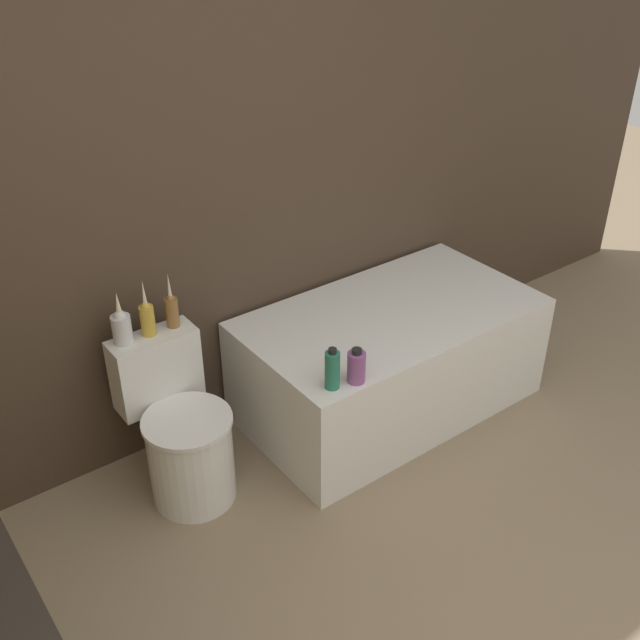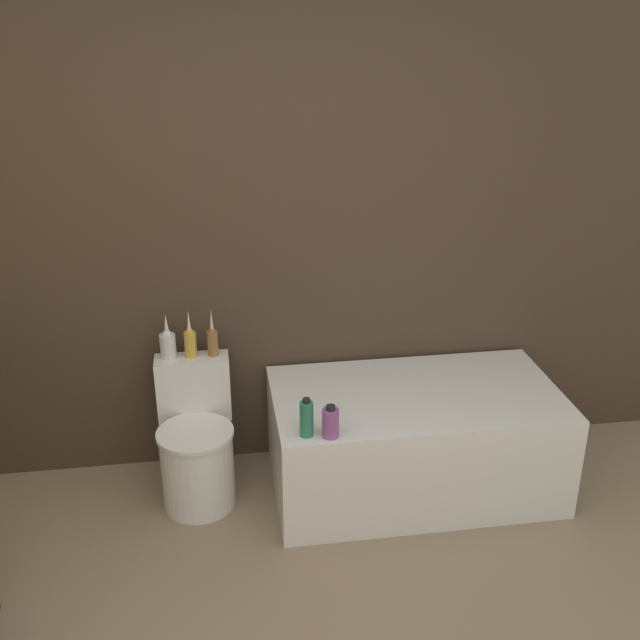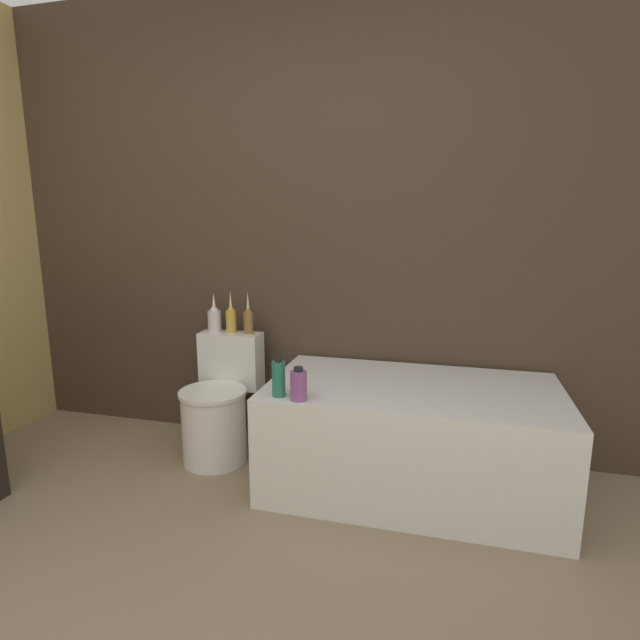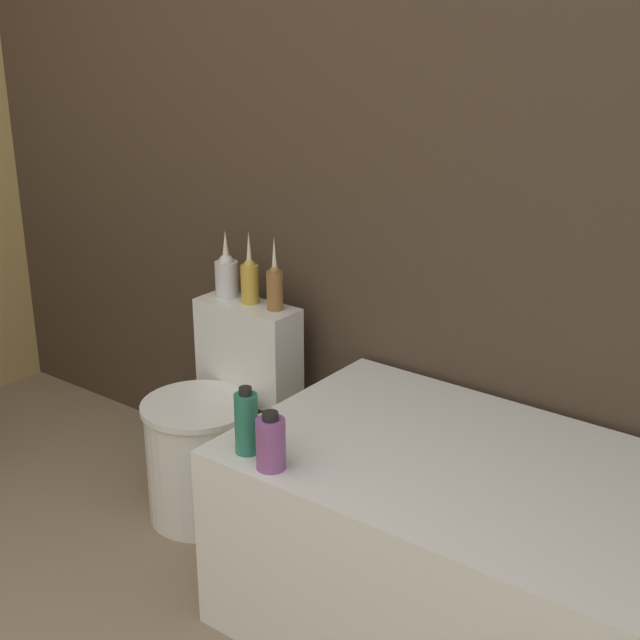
{
  "view_description": "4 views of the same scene",
  "coord_description": "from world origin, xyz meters",
  "px_view_note": "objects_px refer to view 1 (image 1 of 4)",
  "views": [
    {
      "loc": [
        -1.2,
        -0.61,
        2.32
      ],
      "look_at": [
        0.28,
        1.38,
        0.8
      ],
      "focal_mm": 42.0,
      "sensor_mm": 36.0,
      "label": 1
    },
    {
      "loc": [
        -0.09,
        -1.52,
        2.31
      ],
      "look_at": [
        0.36,
        1.44,
        1.02
      ],
      "focal_mm": 42.0,
      "sensor_mm": 36.0,
      "label": 2
    },
    {
      "loc": [
        1.01,
        -0.76,
        1.33
      ],
      "look_at": [
        0.4,
        1.55,
        0.85
      ],
      "focal_mm": 28.0,
      "sensor_mm": 36.0,
      "label": 3
    },
    {
      "loc": [
        1.66,
        -0.22,
        1.66
      ],
      "look_at": [
        0.4,
        1.44,
        0.88
      ],
      "focal_mm": 50.0,
      "sensor_mm": 36.0,
      "label": 4
    }
  ],
  "objects_px": {
    "bathtub": "(389,358)",
    "vase_bronze": "(172,309)",
    "toilet": "(182,435)",
    "shampoo_bottle_tall": "(332,370)",
    "vase_gold": "(121,326)",
    "shampoo_bottle_short": "(356,367)",
    "vase_silver": "(147,317)"
  },
  "relations": [
    {
      "from": "toilet",
      "to": "vase_gold",
      "type": "relative_size",
      "value": 2.96
    },
    {
      "from": "vase_gold",
      "to": "vase_silver",
      "type": "xyz_separation_m",
      "value": [
        0.11,
        -0.0,
        0.0
      ]
    },
    {
      "from": "vase_gold",
      "to": "shampoo_bottle_tall",
      "type": "bearing_deg",
      "value": -44.02
    },
    {
      "from": "vase_gold",
      "to": "shampoo_bottle_tall",
      "type": "xyz_separation_m",
      "value": [
        0.61,
        -0.59,
        -0.14
      ]
    },
    {
      "from": "toilet",
      "to": "vase_bronze",
      "type": "height_order",
      "value": "vase_bronze"
    },
    {
      "from": "vase_gold",
      "to": "vase_bronze",
      "type": "xyz_separation_m",
      "value": [
        0.22,
        -0.01,
        0.0
      ]
    },
    {
      "from": "vase_silver",
      "to": "vase_bronze",
      "type": "height_order",
      "value": "same"
    },
    {
      "from": "toilet",
      "to": "shampoo_bottle_tall",
      "type": "bearing_deg",
      "value": -37.19
    },
    {
      "from": "bathtub",
      "to": "vase_silver",
      "type": "bearing_deg",
      "value": 165.64
    },
    {
      "from": "toilet",
      "to": "vase_gold",
      "type": "height_order",
      "value": "vase_gold"
    },
    {
      "from": "toilet",
      "to": "vase_silver",
      "type": "xyz_separation_m",
      "value": [
        -0.0,
        0.2,
        0.48
      ]
    },
    {
      "from": "toilet",
      "to": "bathtub",
      "type": "bearing_deg",
      "value": -3.87
    },
    {
      "from": "toilet",
      "to": "vase_bronze",
      "type": "xyz_separation_m",
      "value": [
        0.11,
        0.2,
        0.48
      ]
    },
    {
      "from": "shampoo_bottle_tall",
      "to": "shampoo_bottle_short",
      "type": "distance_m",
      "value": 0.11
    },
    {
      "from": "bathtub",
      "to": "shampoo_bottle_short",
      "type": "xyz_separation_m",
      "value": [
        -0.48,
        -0.33,
        0.34
      ]
    },
    {
      "from": "vase_gold",
      "to": "shampoo_bottle_short",
      "type": "bearing_deg",
      "value": -40.75
    },
    {
      "from": "vase_silver",
      "to": "bathtub",
      "type": "bearing_deg",
      "value": -14.36
    },
    {
      "from": "shampoo_bottle_tall",
      "to": "shampoo_bottle_short",
      "type": "height_order",
      "value": "shampoo_bottle_tall"
    },
    {
      "from": "shampoo_bottle_tall",
      "to": "shampoo_bottle_short",
      "type": "bearing_deg",
      "value": -13.51
    },
    {
      "from": "vase_gold",
      "to": "vase_silver",
      "type": "relative_size",
      "value": 0.93
    },
    {
      "from": "shampoo_bottle_tall",
      "to": "bathtub",
      "type": "bearing_deg",
      "value": 27.49
    },
    {
      "from": "bathtub",
      "to": "shampoo_bottle_short",
      "type": "distance_m",
      "value": 0.67
    },
    {
      "from": "toilet",
      "to": "vase_bronze",
      "type": "bearing_deg",
      "value": 61.68
    },
    {
      "from": "vase_bronze",
      "to": "vase_gold",
      "type": "bearing_deg",
      "value": 178.37
    },
    {
      "from": "shampoo_bottle_tall",
      "to": "vase_bronze",
      "type": "bearing_deg",
      "value": 123.79
    },
    {
      "from": "bathtub",
      "to": "shampoo_bottle_tall",
      "type": "relative_size",
      "value": 7.68
    },
    {
      "from": "bathtub",
      "to": "shampoo_bottle_tall",
      "type": "height_order",
      "value": "shampoo_bottle_tall"
    },
    {
      "from": "bathtub",
      "to": "vase_bronze",
      "type": "bearing_deg",
      "value": 164.17
    },
    {
      "from": "bathtub",
      "to": "shampoo_bottle_short",
      "type": "relative_size",
      "value": 9.15
    },
    {
      "from": "vase_gold",
      "to": "shampoo_bottle_tall",
      "type": "relative_size",
      "value": 1.25
    },
    {
      "from": "bathtub",
      "to": "vase_bronze",
      "type": "distance_m",
      "value": 1.12
    },
    {
      "from": "bathtub",
      "to": "toilet",
      "type": "bearing_deg",
      "value": 176.13
    }
  ]
}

